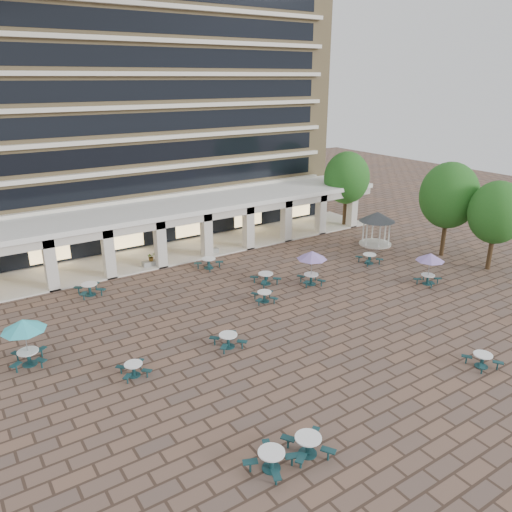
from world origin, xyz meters
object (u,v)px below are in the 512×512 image
object	(u,v)px
picnic_table_2	(482,359)
planter_right	(210,249)
picnic_table_1	(308,444)
gazebo	(377,220)
planter_left	(151,261)
picnic_table_0	(271,459)

from	to	relation	value
picnic_table_2	planter_right	size ratio (longest dim) A/B	1.26
planter_right	picnic_table_1	bearing A→B (deg)	-109.37
picnic_table_1	planter_right	world-z (taller)	planter_right
picnic_table_2	gazebo	world-z (taller)	gazebo
picnic_table_2	planter_left	xyz separation A→B (m)	(-8.96, 23.90, 0.02)
picnic_table_2	planter_right	distance (m)	24.16
gazebo	planter_right	world-z (taller)	gazebo
picnic_table_1	picnic_table_2	xyz separation A→B (m)	(11.96, 0.00, -0.06)
picnic_table_2	planter_right	world-z (taller)	planter_right
picnic_table_0	planter_right	size ratio (longest dim) A/B	1.49
picnic_table_1	planter_right	bearing A→B (deg)	83.35
picnic_table_0	gazebo	xyz separation A→B (m)	(24.24, 17.71, 1.83)
picnic_table_2	planter_left	size ratio (longest dim) A/B	1.26
picnic_table_2	gazebo	xyz separation A→B (m)	(10.56, 17.87, 1.87)
picnic_table_1	planter_left	world-z (taller)	planter_left
planter_left	planter_right	world-z (taller)	planter_left
picnic_table_0	planter_right	xyz separation A→B (m)	(10.13, 23.75, -0.03)
picnic_table_1	planter_left	xyz separation A→B (m)	(2.99, 23.90, -0.04)
picnic_table_2	planter_left	distance (m)	25.53
picnic_table_1	gazebo	bearing A→B (deg)	51.14
gazebo	planter_left	size ratio (longest dim) A/B	2.20
picnic_table_1	gazebo	xyz separation A→B (m)	(22.52, 17.87, 1.82)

